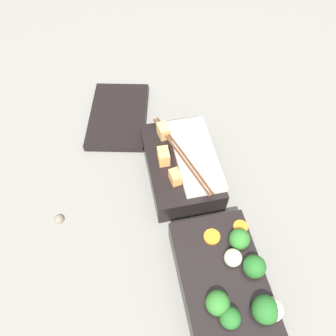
% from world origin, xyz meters
% --- Properties ---
extents(ground_plane, '(3.00, 3.00, 0.00)m').
position_xyz_m(ground_plane, '(0.00, 0.00, 0.00)').
color(ground_plane, slate).
extents(bento_tray_vegetable, '(0.20, 0.13, 0.08)m').
position_xyz_m(bento_tray_vegetable, '(-0.11, -0.01, 0.03)').
color(bento_tray_vegetable, black).
rests_on(bento_tray_vegetable, ground_plane).
extents(bento_tray_rice, '(0.20, 0.13, 0.08)m').
position_xyz_m(bento_tray_rice, '(0.13, 0.01, 0.03)').
color(bento_tray_rice, black).
rests_on(bento_tray_rice, ground_plane).
extents(bento_lid, '(0.22, 0.17, 0.02)m').
position_xyz_m(bento_lid, '(0.31, 0.12, 0.01)').
color(bento_lid, black).
rests_on(bento_lid, ground_plane).
extents(pebble_0, '(0.02, 0.02, 0.02)m').
position_xyz_m(pebble_0, '(0.07, 0.26, 0.00)').
color(pebble_0, '#7A6B5B').
rests_on(pebble_0, ground_plane).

